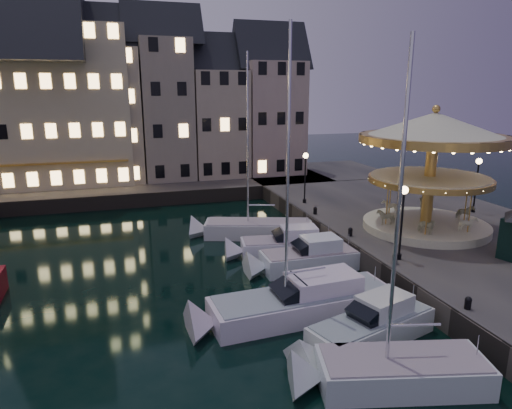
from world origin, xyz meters
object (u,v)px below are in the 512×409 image
object	(u,v)px
bollard_b	(395,258)
motorboat_e	(281,247)
streetlamp_b	(402,212)
motorboat_d	(303,260)
bollard_c	(350,231)
streetlamp_c	(305,171)
motorboat_c	(295,304)
motorboat_b	(365,331)
motorboat_f	(251,229)
bollard_d	(315,210)
carousel	(433,149)
bollard_a	(468,302)
streetlamp_d	(477,177)
motorboat_a	(386,373)

from	to	relation	value
bollard_b	motorboat_e	distance (m)	7.51
streetlamp_b	motorboat_d	xyz separation A→B (m)	(-4.48, 3.06, -3.38)
bollard_b	bollard_c	distance (m)	5.00
streetlamp_c	motorboat_c	distance (m)	17.56
motorboat_b	motorboat_e	distance (m)	10.89
streetlamp_c	motorboat_f	world-z (taller)	motorboat_f
bollard_d	motorboat_e	world-z (taller)	motorboat_e
streetlamp_b	carousel	bearing A→B (deg)	41.13
bollard_a	streetlamp_b	bearing A→B (deg)	84.29
streetlamp_c	motorboat_b	distance (m)	19.81
streetlamp_d	motorboat_c	xyz separation A→B (m)	(-18.37, -9.22, -3.34)
motorboat_c	bollard_c	bearing A→B (deg)	46.08
motorboat_e	motorboat_f	xyz separation A→B (m)	(-0.75, 4.49, -0.11)
streetlamp_d	motorboat_f	xyz separation A→B (m)	(-16.97, 3.06, -3.49)
bollard_b	motorboat_f	bearing A→B (deg)	115.67
bollard_a	bollard_c	distance (m)	10.50
bollard_c	motorboat_c	xyz separation A→B (m)	(-6.47, -6.72, -0.92)
motorboat_a	motorboat_b	world-z (taller)	motorboat_a
streetlamp_c	bollard_c	size ratio (longest dim) A/B	7.32
motorboat_f	carousel	world-z (taller)	motorboat_f
streetlamp_d	motorboat_a	size ratio (longest dim) A/B	0.35
motorboat_f	streetlamp_c	bearing A→B (deg)	31.24
bollard_b	bollard_c	size ratio (longest dim) A/B	1.00
motorboat_c	motorboat_d	xyz separation A→B (m)	(2.59, 5.28, -0.05)
motorboat_d	carousel	xyz separation A→B (m)	(9.43, 1.26, 6.09)
bollard_b	motorboat_c	xyz separation A→B (m)	(-6.47, -1.72, -0.92)
carousel	streetlamp_d	bearing A→B (deg)	22.88
streetlamp_b	bollard_a	xyz separation A→B (m)	(-0.60, -6.00, -2.41)
motorboat_d	motorboat_b	bearing A→B (deg)	-94.63
motorboat_b	motorboat_e	size ratio (longest dim) A/B	0.98
carousel	bollard_a	bearing A→B (deg)	-118.25
bollard_a	motorboat_c	distance (m)	7.55
bollard_b	motorboat_c	world-z (taller)	motorboat_c
motorboat_d	motorboat_f	world-z (taller)	motorboat_f
motorboat_c	carousel	xyz separation A→B (m)	(12.02, 6.54, 6.05)
bollard_a	bollard_c	world-z (taller)	same
bollard_b	motorboat_b	bearing A→B (deg)	-133.41
streetlamp_b	streetlamp_d	world-z (taller)	same
motorboat_a	motorboat_c	bearing A→B (deg)	101.98
bollard_d	motorboat_f	world-z (taller)	motorboat_f
motorboat_b	motorboat_c	xyz separation A→B (m)	(-1.91, 3.10, 0.04)
motorboat_d	bollard_a	bearing A→B (deg)	-66.81
streetlamp_d	motorboat_a	distance (m)	23.07
bollard_c	streetlamp_b	bearing A→B (deg)	-82.41
streetlamp_c	streetlamp_d	bearing A→B (deg)	-29.91
motorboat_a	streetlamp_c	bearing A→B (deg)	74.83
streetlamp_b	streetlamp_d	bearing A→B (deg)	31.78
streetlamp_d	motorboat_e	size ratio (longest dim) A/B	0.59
bollard_b	bollard_d	size ratio (longest dim) A/B	1.00
bollard_c	bollard_d	bearing A→B (deg)	90.00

